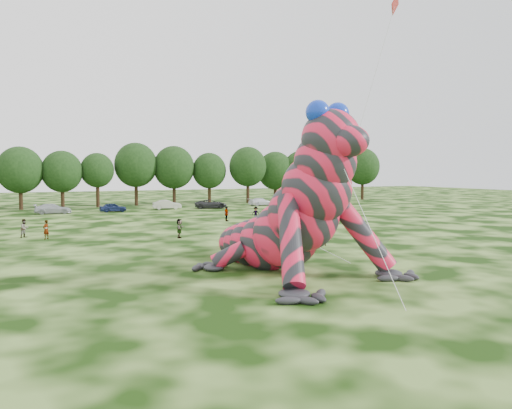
{
  "coord_description": "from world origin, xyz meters",
  "views": [
    {
      "loc": [
        -8.51,
        -25.68,
        5.99
      ],
      "look_at": [
        3.19,
        0.32,
        4.0
      ],
      "focal_mm": 35.0,
      "sensor_mm": 36.0,
      "label": 1
    }
  ],
  "objects": [
    {
      "name": "ground",
      "position": [
        0.0,
        0.0,
        0.0
      ],
      "size": [
        240.0,
        240.0,
        0.0
      ],
      "primitive_type": "plane",
      "color": "#16330A",
      "rests_on": "ground"
    },
    {
      "name": "inflatable_gecko",
      "position": [
        4.59,
        1.32,
        4.81
      ],
      "size": [
        20.57,
        22.73,
        9.61
      ],
      "primitive_type": null,
      "rotation": [
        0.0,
        0.0,
        0.26
      ],
      "color": "red",
      "rests_on": "ground"
    },
    {
      "name": "flying_kite",
      "position": [
        14.91,
        3.38,
        16.23
      ],
      "size": [
        3.37,
        5.17,
        18.57
      ],
      "color": "red",
      "rests_on": "ground"
    },
    {
      "name": "tree_7",
      "position": [
        -10.08,
        56.8,
        4.74
      ],
      "size": [
        6.68,
        6.01,
        9.48
      ],
      "primitive_type": null,
      "color": "black",
      "rests_on": "ground"
    },
    {
      "name": "tree_8",
      "position": [
        -4.22,
        56.99,
        4.47
      ],
      "size": [
        6.14,
        5.53,
        8.94
      ],
      "primitive_type": null,
      "color": "black",
      "rests_on": "ground"
    },
    {
      "name": "tree_9",
      "position": [
        1.06,
        57.35,
        4.34
      ],
      "size": [
        5.27,
        4.74,
        8.68
      ],
      "primitive_type": null,
      "color": "black",
      "rests_on": "ground"
    },
    {
      "name": "tree_10",
      "position": [
        7.4,
        58.58,
        5.25
      ],
      "size": [
        7.09,
        6.38,
        10.5
      ],
      "primitive_type": null,
      "color": "black",
      "rests_on": "ground"
    },
    {
      "name": "tree_11",
      "position": [
        13.79,
        58.2,
        5.03
      ],
      "size": [
        7.01,
        6.31,
        10.07
      ],
      "primitive_type": null,
      "color": "black",
      "rests_on": "ground"
    },
    {
      "name": "tree_12",
      "position": [
        20.01,
        57.74,
        4.49
      ],
      "size": [
        5.99,
        5.39,
        8.97
      ],
      "primitive_type": null,
      "color": "black",
      "rests_on": "ground"
    },
    {
      "name": "tree_13",
      "position": [
        27.13,
        57.13,
        5.06
      ],
      "size": [
        6.83,
        6.15,
        10.13
      ],
      "primitive_type": null,
      "color": "black",
      "rests_on": "ground"
    },
    {
      "name": "tree_14",
      "position": [
        33.46,
        58.72,
        4.7
      ],
      "size": [
        6.82,
        6.14,
        9.4
      ],
      "primitive_type": null,
      "color": "black",
      "rests_on": "ground"
    },
    {
      "name": "tree_15",
      "position": [
        38.47,
        57.77,
        4.82
      ],
      "size": [
        7.17,
        6.45,
        9.63
      ],
      "primitive_type": null,
      "color": "black",
      "rests_on": "ground"
    },
    {
      "name": "tree_16",
      "position": [
        45.45,
        59.37,
        4.69
      ],
      "size": [
        6.26,
        5.63,
        9.37
      ],
      "primitive_type": null,
      "color": "black",
      "rests_on": "ground"
    },
    {
      "name": "tree_17",
      "position": [
        51.95,
        56.66,
        5.15
      ],
      "size": [
        6.98,
        6.28,
        10.3
      ],
      "primitive_type": null,
      "color": "black",
      "rests_on": "ground"
    },
    {
      "name": "car_3",
      "position": [
        -6.0,
        47.26,
        0.69
      ],
      "size": [
        4.89,
        2.27,
        1.38
      ],
      "primitive_type": "imported",
      "rotation": [
        0.0,
        0.0,
        1.5
      ],
      "color": "#B1B6BA",
      "rests_on": "ground"
    },
    {
      "name": "car_4",
      "position": [
        1.91,
        47.08,
        0.64
      ],
      "size": [
        3.81,
        1.7,
        1.27
      ],
      "primitive_type": "imported",
      "rotation": [
        0.0,
        0.0,
        1.62
      ],
      "color": "navy",
      "rests_on": "ground"
    },
    {
      "name": "car_5",
      "position": [
        10.12,
        48.68,
        0.7
      ],
      "size": [
        4.41,
        1.97,
        1.41
      ],
      "primitive_type": "imported",
      "rotation": [
        0.0,
        0.0,
        1.45
      ],
      "color": "beige",
      "rests_on": "ground"
    },
    {
      "name": "car_6",
      "position": [
        16.73,
        47.45,
        0.69
      ],
      "size": [
        5.22,
        2.96,
        1.38
      ],
      "primitive_type": "imported",
      "rotation": [
        0.0,
        0.0,
        1.43
      ],
      "color": "#292A2C",
      "rests_on": "ground"
    },
    {
      "name": "car_7",
      "position": [
        26.32,
        49.83,
        0.63
      ],
      "size": [
        4.58,
        2.51,
        1.26
      ],
      "primitive_type": "imported",
      "rotation": [
        0.0,
        0.0,
        1.75
      ],
      "color": "white",
      "rests_on": "ground"
    },
    {
      "name": "spectator_2",
      "position": [
        15.91,
        28.67,
        0.79
      ],
      "size": [
        1.1,
        0.75,
        1.58
      ],
      "primitive_type": "imported",
      "rotation": [
        0.0,
        0.0,
        6.12
      ],
      "color": "gray",
      "rests_on": "ground"
    },
    {
      "name": "spectator_5",
      "position": [
        3.21,
        16.76,
        0.85
      ],
      "size": [
        1.13,
        1.63,
        1.7
      ],
      "primitive_type": "imported",
      "rotation": [
        0.0,
        0.0,
        1.12
      ],
      "color": "gray",
      "rests_on": "ground"
    },
    {
      "name": "spectator_3",
      "position": [
        12.06,
        28.39,
        0.88
      ],
      "size": [
        1.01,
        1.05,
        1.75
      ],
      "primitive_type": "imported",
      "rotation": [
        0.0,
        0.0,
        0.84
      ],
      "color": "gray",
      "rests_on": "ground"
    },
    {
      "name": "spectator_0",
      "position": [
        -7.51,
        20.76,
        0.83
      ],
      "size": [
        0.71,
        0.71,
        1.65
      ],
      "primitive_type": "imported",
      "rotation": [
        0.0,
        0.0,
        3.93
      ],
      "color": "gray",
      "rests_on": "ground"
    },
    {
      "name": "spectator_1",
      "position": [
        -9.22,
        22.63,
        0.82
      ],
      "size": [
        1.01,
        1.0,
        1.65
      ],
      "primitive_type": "imported",
      "rotation": [
        0.0,
        0.0,
        0.76
      ],
      "color": "gray",
      "rests_on": "ground"
    }
  ]
}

